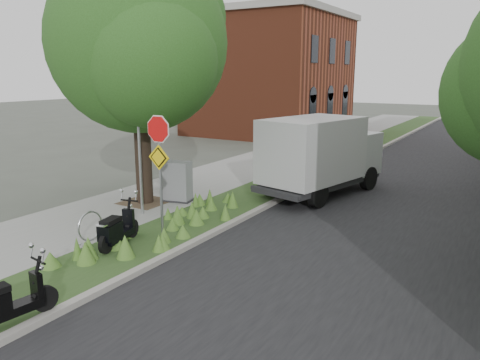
# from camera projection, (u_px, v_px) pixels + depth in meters

# --- Properties ---
(ground) EXTENTS (120.00, 120.00, 0.00)m
(ground) POSITION_uv_depth(u_px,v_px,m) (193.00, 259.00, 10.83)
(ground) COLOR #4C5147
(ground) RESTS_ON ground
(sidewalk_near) EXTENTS (3.50, 60.00, 0.12)m
(sidewalk_near) POSITION_uv_depth(u_px,v_px,m) (250.00, 166.00, 21.30)
(sidewalk_near) COLOR gray
(sidewalk_near) RESTS_ON ground
(verge) EXTENTS (2.00, 60.00, 0.12)m
(verge) POSITION_uv_depth(u_px,v_px,m) (305.00, 173.00, 19.92)
(verge) COLOR #2C481F
(verge) RESTS_ON ground
(kerb_near) EXTENTS (0.20, 60.00, 0.13)m
(kerb_near) POSITION_uv_depth(u_px,v_px,m) (328.00, 175.00, 19.41)
(kerb_near) COLOR #9E9991
(kerb_near) RESTS_ON ground
(road) EXTENTS (7.00, 60.00, 0.01)m
(road) POSITION_uv_depth(u_px,v_px,m) (416.00, 187.00, 17.66)
(road) COLOR black
(road) RESTS_ON ground
(street_tree_main) EXTENTS (6.21, 5.54, 7.66)m
(street_tree_main) POSITION_uv_depth(u_px,v_px,m) (138.00, 53.00, 14.20)
(street_tree_main) COLOR black
(street_tree_main) RESTS_ON ground
(bare_post) EXTENTS (0.08, 0.08, 4.00)m
(bare_post) POSITION_uv_depth(u_px,v_px,m) (139.00, 147.00, 13.47)
(bare_post) COLOR #A5A8AD
(bare_post) RESTS_ON ground
(bike_hoop) EXTENTS (0.06, 0.78, 0.77)m
(bike_hoop) POSITION_uv_depth(u_px,v_px,m) (90.00, 226.00, 11.58)
(bike_hoop) COLOR #A5A8AD
(bike_hoop) RESTS_ON ground
(sign_assembly) EXTENTS (0.94, 0.08, 3.22)m
(sign_assembly) POSITION_uv_depth(u_px,v_px,m) (159.00, 151.00, 11.51)
(sign_assembly) COLOR #A5A8AD
(sign_assembly) RESTS_ON ground
(brick_building) EXTENTS (9.40, 10.40, 8.30)m
(brick_building) POSITION_uv_depth(u_px,v_px,m) (270.00, 73.00, 33.03)
(brick_building) COLOR brown
(brick_building) RESTS_ON ground
(scooter_near) EXTENTS (0.47, 1.55, 0.74)m
(scooter_near) POSITION_uv_depth(u_px,v_px,m) (2.00, 307.00, 7.61)
(scooter_near) COLOR black
(scooter_near) RESTS_ON ground
(scooter_far) EXTENTS (0.56, 1.59, 0.77)m
(scooter_far) POSITION_uv_depth(u_px,v_px,m) (115.00, 233.00, 11.13)
(scooter_far) COLOR black
(scooter_far) RESTS_ON ground
(box_truck) EXTENTS (3.06, 5.45, 2.33)m
(box_truck) POSITION_uv_depth(u_px,v_px,m) (320.00, 152.00, 16.20)
(box_truck) COLOR #262628
(box_truck) RESTS_ON ground
(utility_cabinet) EXTENTS (1.09, 0.85, 1.29)m
(utility_cabinet) POSITION_uv_depth(u_px,v_px,m) (177.00, 182.00, 15.21)
(utility_cabinet) COLOR #262628
(utility_cabinet) RESTS_ON ground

